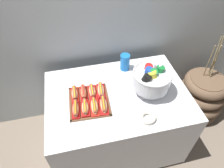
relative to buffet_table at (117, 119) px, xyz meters
The scene contains 16 objects.
ground_plane 0.42m from the buffet_table, ahead, with size 10.00×10.00×0.00m, color #7A6B5B.
back_wall 1.07m from the buffet_table, 90.00° to the left, with size 6.00×0.10×2.60m, color #B2BCC1.
buffet_table is the anchor object (origin of this frame).
floor_vase 1.11m from the buffet_table, ahead, with size 0.57×0.57×1.11m.
serving_tray 0.46m from the buffet_table, behind, with size 0.35×0.38×0.01m.
hot_dog_0 0.56m from the buffet_table, 163.80° to the right, with size 0.08×0.18×0.06m.
hot_dog_1 0.52m from the buffet_table, 159.37° to the right, with size 0.08×0.16×0.06m.
hot_dog_2 0.48m from the buffet_table, 152.51° to the right, with size 0.08×0.18×0.06m.
hot_dog_3 0.45m from the buffet_table, 140.97° to the right, with size 0.08×0.18×0.06m.
hot_dog_4 0.55m from the buffet_table, behind, with size 0.07×0.17×0.06m.
hot_dog_5 0.51m from the buffet_table, 169.60° to the left, with size 0.06×0.17×0.06m.
hot_dog_6 0.46m from the buffet_table, 167.04° to the left, with size 0.07×0.16×0.06m.
hot_dog_7 0.43m from the buffet_table, 161.88° to the left, with size 0.09×0.18×0.06m.
punch_bowl 0.60m from the buffet_table, ahead, with size 0.32×0.32×0.28m.
cup_stack 0.57m from the buffet_table, 64.30° to the left, with size 0.09×0.09×0.17m.
donut 0.52m from the buffet_table, 61.23° to the right, with size 0.13×0.13×0.03m.
Camera 1 is at (-0.31, -1.12, 2.10)m, focal length 32.14 mm.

